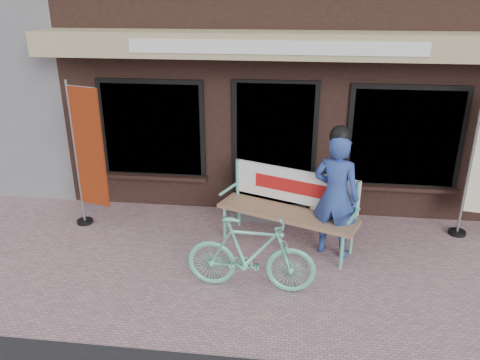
# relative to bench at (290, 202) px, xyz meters

# --- Properties ---
(ground) EXTENTS (70.00, 70.00, 0.00)m
(ground) POSITION_rel_bench_xyz_m (-0.30, -0.95, -0.64)
(ground) COLOR #AC838C
(ground) RESTS_ON ground
(storefront) EXTENTS (7.00, 6.77, 6.00)m
(storefront) POSITION_rel_bench_xyz_m (-0.30, 4.01, 2.35)
(storefront) COLOR black
(storefront) RESTS_ON ground
(bench) EXTENTS (2.06, 1.21, 1.09)m
(bench) POSITION_rel_bench_xyz_m (0.00, 0.00, 0.00)
(bench) COLOR #64C4A8
(bench) RESTS_ON ground
(person) EXTENTS (0.75, 0.62, 1.86)m
(person) POSITION_rel_bench_xyz_m (0.61, -0.25, 0.27)
(person) COLOR #2B4495
(person) RESTS_ON ground
(bicycle) EXTENTS (1.62, 0.52, 0.96)m
(bicycle) POSITION_rel_bench_xyz_m (-0.44, -1.24, -0.16)
(bicycle) COLOR #64C4A8
(bicycle) RESTS_ON ground
(nobori_red) EXTENTS (0.67, 0.33, 2.28)m
(nobori_red) POSITION_rel_bench_xyz_m (-3.03, 0.14, 0.53)
(nobori_red) COLOR gray
(nobori_red) RESTS_ON ground
(menu_stand) EXTENTS (0.45, 0.19, 0.89)m
(menu_stand) POSITION_rel_bench_xyz_m (0.48, 0.63, -0.18)
(menu_stand) COLOR black
(menu_stand) RESTS_ON ground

